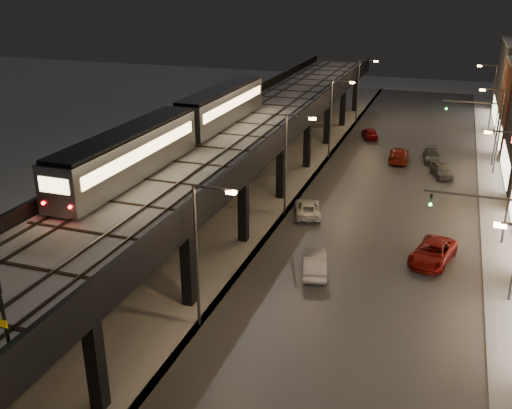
% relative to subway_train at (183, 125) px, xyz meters
% --- Properties ---
extents(road_surface, '(17.00, 120.00, 0.06)m').
position_rel_subway_train_xyz_m(road_surface, '(16.00, 7.35, -8.19)').
color(road_surface, '#46474D').
rests_on(road_surface, ground).
extents(sidewalk_right, '(4.00, 120.00, 0.14)m').
position_rel_subway_train_xyz_m(sidewalk_right, '(26.00, 7.35, -8.15)').
color(sidewalk_right, '#9FA1A8').
rests_on(sidewalk_right, ground).
extents(under_viaduct_pavement, '(11.00, 120.00, 0.06)m').
position_rel_subway_train_xyz_m(under_viaduct_pavement, '(2.50, 7.35, -8.19)').
color(under_viaduct_pavement, '#9FA1A8').
rests_on(under_viaduct_pavement, ground).
extents(elevated_viaduct, '(9.00, 100.00, 6.30)m').
position_rel_subway_train_xyz_m(elevated_viaduct, '(2.50, 4.20, -2.60)').
color(elevated_viaduct, black).
rests_on(elevated_viaduct, ground).
extents(viaduct_trackbed, '(8.40, 100.00, 0.32)m').
position_rel_subway_train_xyz_m(viaduct_trackbed, '(2.49, 4.32, -1.83)').
color(viaduct_trackbed, '#B2B7C1').
rests_on(viaduct_trackbed, elevated_viaduct).
extents(viaduct_parapet_streetside, '(0.30, 100.00, 1.10)m').
position_rel_subway_train_xyz_m(viaduct_parapet_streetside, '(6.85, 4.35, -1.37)').
color(viaduct_parapet_streetside, black).
rests_on(viaduct_parapet_streetside, elevated_viaduct).
extents(viaduct_parapet_far, '(0.30, 100.00, 1.10)m').
position_rel_subway_train_xyz_m(viaduct_parapet_far, '(-1.85, 4.35, -1.37)').
color(viaduct_parapet_far, black).
rests_on(viaduct_parapet_far, elevated_viaduct).
extents(streetlight_left_1, '(2.57, 0.28, 9.00)m').
position_rel_subway_train_xyz_m(streetlight_left_1, '(8.07, -14.65, -2.98)').
color(streetlight_left_1, '#38383A').
rests_on(streetlight_left_1, ground).
extents(streetlight_left_2, '(2.57, 0.28, 9.00)m').
position_rel_subway_train_xyz_m(streetlight_left_2, '(8.07, 3.35, -2.98)').
color(streetlight_left_2, '#38383A').
rests_on(streetlight_left_2, ground).
extents(streetlight_right_2, '(2.56, 0.28, 9.00)m').
position_rel_subway_train_xyz_m(streetlight_right_2, '(25.23, 3.35, -2.98)').
color(streetlight_right_2, '#38383A').
rests_on(streetlight_right_2, ground).
extents(streetlight_left_3, '(2.57, 0.28, 9.00)m').
position_rel_subway_train_xyz_m(streetlight_left_3, '(8.07, 21.35, -2.98)').
color(streetlight_left_3, '#38383A').
rests_on(streetlight_left_3, ground).
extents(streetlight_right_3, '(2.56, 0.28, 9.00)m').
position_rel_subway_train_xyz_m(streetlight_right_3, '(25.23, 21.35, -2.98)').
color(streetlight_right_3, '#38383A').
rests_on(streetlight_right_3, ground).
extents(streetlight_left_4, '(2.57, 0.28, 9.00)m').
position_rel_subway_train_xyz_m(streetlight_left_4, '(8.07, 39.35, -2.98)').
color(streetlight_left_4, '#38383A').
rests_on(streetlight_left_4, ground).
extents(streetlight_right_4, '(2.56, 0.28, 9.00)m').
position_rel_subway_train_xyz_m(streetlight_right_4, '(25.23, 39.35, -2.98)').
color(streetlight_right_4, '#38383A').
rests_on(streetlight_right_4, ground).
extents(traffic_light_rig_a, '(6.10, 0.34, 7.00)m').
position_rel_subway_train_xyz_m(traffic_light_rig_a, '(24.34, -5.65, -3.72)').
color(traffic_light_rig_a, '#38383A').
rests_on(traffic_light_rig_a, ground).
extents(traffic_light_rig_b, '(6.10, 0.34, 7.00)m').
position_rel_subway_train_xyz_m(traffic_light_rig_b, '(24.34, 24.35, -3.72)').
color(traffic_light_rig_b, '#38383A').
rests_on(traffic_light_rig_b, ground).
extents(subway_train, '(2.70, 32.86, 3.22)m').
position_rel_subway_train_xyz_m(subway_train, '(0.00, 0.00, 0.00)').
color(subway_train, gray).
rests_on(subway_train, viaduct_trackbed).
extents(car_near_white, '(2.67, 4.82, 1.51)m').
position_rel_subway_train_xyz_m(car_near_white, '(12.76, -6.03, -7.46)').
color(car_near_white, silver).
rests_on(car_near_white, ground).
extents(car_mid_silver, '(3.33, 5.02, 1.28)m').
position_rel_subway_train_xyz_m(car_mid_silver, '(9.71, 3.96, -7.58)').
color(car_mid_silver, white).
rests_on(car_mid_silver, ground).
extents(car_mid_dark, '(2.35, 5.27, 1.50)m').
position_rel_subway_train_xyz_m(car_mid_dark, '(15.56, 22.63, -7.47)').
color(car_mid_dark, maroon).
rests_on(car_mid_dark, ground).
extents(car_far_white, '(2.89, 4.38, 1.39)m').
position_rel_subway_train_xyz_m(car_far_white, '(10.97, 31.50, -7.52)').
color(car_far_white, maroon).
rests_on(car_far_white, ground).
extents(car_onc_dark, '(3.66, 5.79, 1.49)m').
position_rel_subway_train_xyz_m(car_onc_dark, '(20.51, -1.66, -7.47)').
color(car_onc_dark, maroon).
rests_on(car_onc_dark, ground).
extents(car_onc_white, '(2.38, 4.70, 1.31)m').
position_rel_subway_train_xyz_m(car_onc_white, '(19.11, 23.78, -7.56)').
color(car_onc_white, '#505255').
rests_on(car_onc_white, ground).
extents(car_onc_red, '(2.93, 4.55, 1.44)m').
position_rel_subway_train_xyz_m(car_onc_red, '(20.33, 18.69, -7.50)').
color(car_onc_red, '#606061').
rests_on(car_onc_red, ground).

